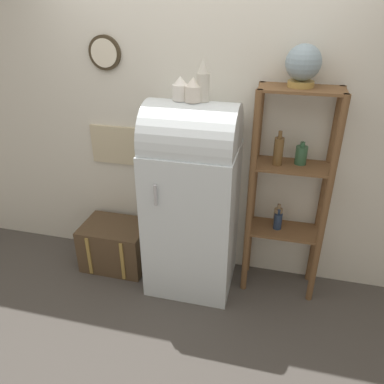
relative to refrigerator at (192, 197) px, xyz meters
The scene contains 9 objects.
ground_plane 0.87m from the refrigerator, 89.99° to the right, with size 12.00×12.00×0.00m, color #4C4742.
wall_back 0.61m from the refrigerator, 90.89° to the left, with size 7.00×0.09×2.70m.
refrigerator is the anchor object (origin of this frame).
suitcase_trunk 0.97m from the refrigerator, behind, with size 0.58×0.44×0.42m.
shelf_unit 0.75m from the refrigerator, ahead, with size 0.60×0.31×1.71m.
globe 1.26m from the refrigerator, 11.41° to the left, with size 0.24×0.24×0.28m.
vase_left 0.85m from the refrigerator, behind, with size 0.11×0.11×0.17m.
vase_center 0.85m from the refrigerator, 47.22° to the right, with size 0.12×0.12×0.17m.
vase_right 0.91m from the refrigerator, 11.18° to the left, with size 0.09×0.09×0.30m.
Camera 1 is at (0.63, -2.29, 2.25)m, focal length 35.00 mm.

